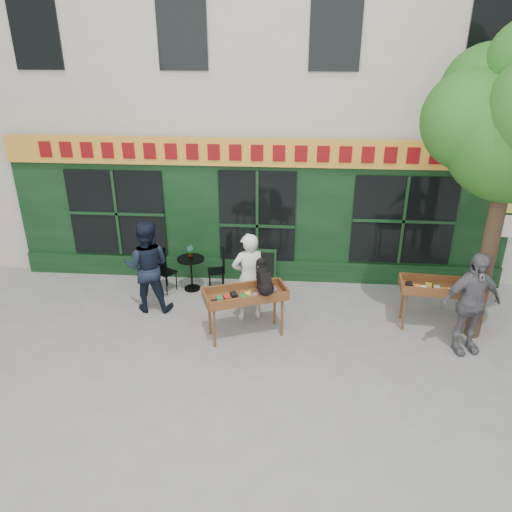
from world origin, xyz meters
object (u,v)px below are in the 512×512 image
object	(u,v)px
man_right	(471,303)
man_left	(147,267)
book_cart_center	(245,297)
woman	(249,277)
bistro_table	(191,267)
dog	(264,277)
book_cart_right	(441,290)

from	to	relation	value
man_right	man_left	xyz separation A→B (m)	(-6.08, 1.03, 0.00)
book_cart_center	woman	size ratio (longest dim) A/B	0.88
woman	bistro_table	size ratio (longest dim) A/B	2.41
book_cart_center	man_right	world-z (taller)	man_right
book_cart_center	woman	bearing A→B (deg)	69.26
dog	woman	xyz separation A→B (m)	(-0.35, 0.70, -0.37)
woman	book_cart_right	world-z (taller)	woman
woman	man_right	distance (m)	4.08
woman	book_cart_right	size ratio (longest dim) A/B	1.19
man_left	book_cart_center	bearing A→B (deg)	154.61
dog	bistro_table	size ratio (longest dim) A/B	0.79
bistro_table	man_left	size ratio (longest dim) A/B	0.39
book_cart_right	book_cart_center	bearing A→B (deg)	-166.19
woman	bistro_table	world-z (taller)	woman
dog	woman	world-z (taller)	woman
book_cart_center	book_cart_right	bearing A→B (deg)	-11.81
book_cart_center	man_left	xyz separation A→B (m)	(-2.09, 0.86, 0.15)
book_cart_right	man_left	distance (m)	5.79
dog	man_right	xyz separation A→B (m)	(3.65, -0.12, -0.32)
book_cart_center	book_cart_right	xyz separation A→B (m)	(3.70, 0.58, 0.00)
woman	book_cart_right	bearing A→B (deg)	158.19
book_cart_right	man_right	distance (m)	0.82
woman	man_left	size ratio (longest dim) A/B	0.95
dog	woman	bearing A→B (deg)	95.83
woman	man_left	bearing A→B (deg)	-26.45
book_cart_center	man_right	size ratio (longest dim) A/B	0.84
dog	bistro_table	distance (m)	2.62
book_cart_right	man_right	xyz separation A→B (m)	(0.30, -0.75, 0.14)
book_cart_right	man_right	size ratio (longest dim) A/B	0.80
bistro_table	man_left	xyz separation A→B (m)	(-0.70, -0.90, 0.43)
man_left	book_cart_right	bearing A→B (deg)	174.22
book_cart_right	man_right	bearing A→B (deg)	-63.32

